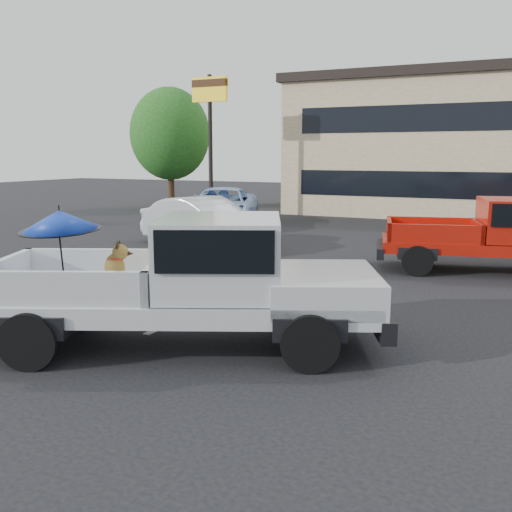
% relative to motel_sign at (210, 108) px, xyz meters
% --- Properties ---
extents(ground, '(90.00, 90.00, 0.00)m').
position_rel_motel_sign_xyz_m(ground, '(10.00, -14.00, -4.65)').
color(ground, black).
rests_on(ground, ground).
extents(stripe_left, '(0.12, 5.00, 0.01)m').
position_rel_motel_sign_xyz_m(stripe_left, '(7.00, -12.00, -4.65)').
color(stripe_left, silver).
rests_on(stripe_left, ground).
extents(motel_sign, '(1.60, 0.22, 6.00)m').
position_rel_motel_sign_xyz_m(motel_sign, '(0.00, 0.00, 0.00)').
color(motel_sign, black).
rests_on(motel_sign, ground).
extents(tree_left, '(3.96, 3.96, 6.02)m').
position_rel_motel_sign_xyz_m(tree_left, '(-4.00, 3.00, -0.92)').
color(tree_left, '#332114').
rests_on(tree_left, ground).
extents(silver_pickup, '(6.00, 4.08, 2.06)m').
position_rel_motel_sign_xyz_m(silver_pickup, '(8.10, -14.58, -3.60)').
color(silver_pickup, black).
rests_on(silver_pickup, ground).
extents(red_pickup, '(5.52, 2.94, 1.73)m').
position_rel_motel_sign_xyz_m(red_pickup, '(11.87, -7.00, -3.71)').
color(red_pickup, black).
rests_on(red_pickup, ground).
extents(silver_sedan, '(4.74, 2.92, 1.48)m').
position_rel_motel_sign_xyz_m(silver_sedan, '(3.60, -6.75, -3.91)').
color(silver_sedan, silver).
rests_on(silver_sedan, ground).
extents(blue_suv, '(4.18, 5.85, 1.48)m').
position_rel_motel_sign_xyz_m(blue_suv, '(1.68, -2.14, -3.91)').
color(blue_suv, '#9CBCE8').
rests_on(blue_suv, ground).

